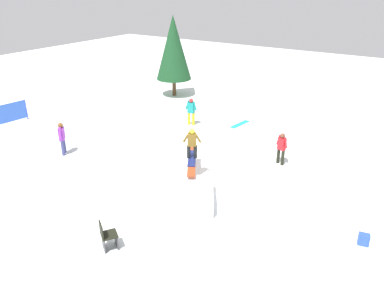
{
  "coord_description": "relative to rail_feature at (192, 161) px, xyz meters",
  "views": [
    {
      "loc": [
        -10.62,
        -6.91,
        7.0
      ],
      "look_at": [
        0.0,
        0.0,
        1.41
      ],
      "focal_mm": 35.0,
      "sensor_mm": 36.0,
      "label": 1
    }
  ],
  "objects": [
    {
      "name": "ground_plane",
      "position": [
        0.0,
        0.0,
        -0.69
      ],
      "size": [
        60.0,
        60.0,
        0.0
      ],
      "primitive_type": "plane",
      "color": "white"
    },
    {
      "name": "rail_feature",
      "position": [
        0.0,
        0.0,
        0.0
      ],
      "size": [
        2.4,
        1.62,
        0.81
      ],
      "rotation": [
        0.0,
        0.0,
        0.55
      ],
      "color": "black",
      "rests_on": "ground"
    },
    {
      "name": "snow_kicker_ramp",
      "position": [
        -1.55,
        -0.95,
        -0.39
      ],
      "size": [
        2.32,
        2.22,
        0.62
      ],
      "primitive_type": "cube",
      "rotation": [
        0.0,
        0.0,
        0.55
      ],
      "color": "white",
      "rests_on": "ground"
    },
    {
      "name": "main_rider_on_rail",
      "position": [
        0.0,
        0.0,
        0.7
      ],
      "size": [
        1.33,
        0.93,
        1.21
      ],
      "rotation": [
        0.0,
        0.0,
        0.53
      ],
      "color": "navy",
      "rests_on": "rail_feature"
    },
    {
      "name": "bystander_teal",
      "position": [
        4.76,
        3.15,
        0.11
      ],
      "size": [
        0.25,
        0.64,
        1.43
      ],
      "rotation": [
        0.0,
        0.0,
        4.86
      ],
      "color": "yellow",
      "rests_on": "ground"
    },
    {
      "name": "bystander_red",
      "position": [
        2.97,
        -2.41,
        0.07
      ],
      "size": [
        0.29,
        0.55,
        1.36
      ],
      "rotation": [
        0.0,
        0.0,
        1.18
      ],
      "color": "black",
      "rests_on": "ground"
    },
    {
      "name": "bystander_purple",
      "position": [
        -1.25,
        5.85,
        0.12
      ],
      "size": [
        0.55,
        0.48,
        1.45
      ],
      "rotation": [
        0.0,
        0.0,
        0.7
      ],
      "color": "#3C4076",
      "rests_on": "ground"
    },
    {
      "name": "loose_snowboard_cyan",
      "position": [
        6.21,
        1.03,
        -0.68
      ],
      "size": [
        1.44,
        0.5,
        0.02
      ],
      "primitive_type": "cube",
      "rotation": [
        0.0,
        0.0,
        6.12
      ],
      "color": "#1AB4D1",
      "rests_on": "ground"
    },
    {
      "name": "folding_chair",
      "position": [
        -4.77,
        -0.28,
        -0.28
      ],
      "size": [
        0.61,
        0.61,
        0.88
      ],
      "rotation": [
        0.0,
        0.0,
        0.99
      ],
      "color": "#3F3F44",
      "rests_on": "ground"
    },
    {
      "name": "backpack_on_snow",
      "position": [
        -0.64,
        -6.3,
        -0.52
      ],
      "size": [
        0.27,
        0.34,
        0.34
      ],
      "primitive_type": "cube",
      "rotation": [
        0.0,
        0.0,
        1.76
      ],
      "color": "blue",
      "rests_on": "ground"
    },
    {
      "name": "pine_tree_near",
      "position": [
        8.74,
        7.07,
        2.38
      ],
      "size": [
        2.22,
        2.22,
        5.05
      ],
      "color": "#4C331E",
      "rests_on": "ground"
    }
  ]
}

